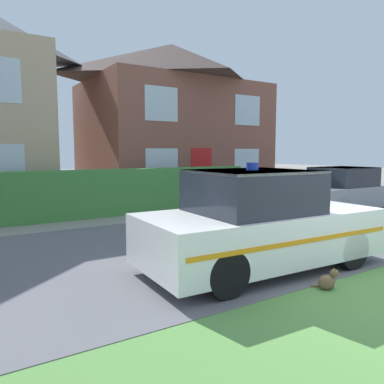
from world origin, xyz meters
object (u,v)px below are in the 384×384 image
Objects in this scene: police_car at (259,224)px; neighbour_car_far at (348,191)px; cat at (328,281)px; house_right at (172,118)px.

police_car is 7.38m from neighbour_car_far.
police_car is 12.56× the size of cat.
house_right is at bearing 104.03° from neighbour_car_far.
neighbour_car_far is 0.54× the size of house_right.
police_car reaches higher than neighbour_car_far.
house_right reaches higher than cat.
neighbour_car_far is at bearing 65.59° from cat.
cat is 0.07× the size of neighbour_car_far.
neighbour_car_far is at bearing -76.50° from house_right.
police_car is at bearing -112.77° from house_right.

